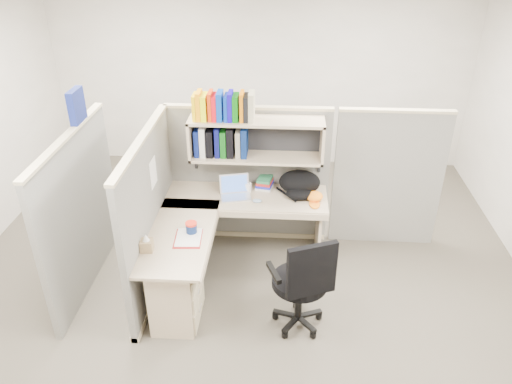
# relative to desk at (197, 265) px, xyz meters

# --- Properties ---
(ground) EXTENTS (6.00, 6.00, 0.00)m
(ground) POSITION_rel_desk_xyz_m (0.41, 0.29, -0.44)
(ground) COLOR #3C372E
(ground) RESTS_ON ground
(room_shell) EXTENTS (6.00, 6.00, 6.00)m
(room_shell) POSITION_rel_desk_xyz_m (0.41, 0.29, 1.18)
(room_shell) COLOR #B0AA9F
(room_shell) RESTS_ON ground
(cubicle) EXTENTS (3.79, 1.84, 1.95)m
(cubicle) POSITION_rel_desk_xyz_m (0.04, 0.74, 0.47)
(cubicle) COLOR slate
(cubicle) RESTS_ON ground
(desk) EXTENTS (1.74, 1.75, 0.73)m
(desk) POSITION_rel_desk_xyz_m (0.00, 0.00, 0.00)
(desk) COLOR tan
(desk) RESTS_ON ground
(laptop) EXTENTS (0.38, 0.38, 0.23)m
(laptop) POSITION_rel_desk_xyz_m (0.30, 0.82, 0.40)
(laptop) COLOR silver
(laptop) RESTS_ON desk
(backpack) EXTENTS (0.53, 0.47, 0.26)m
(backpack) POSITION_rel_desk_xyz_m (0.98, 0.90, 0.42)
(backpack) COLOR black
(backpack) RESTS_ON desk
(orange_cap) EXTENTS (0.18, 0.21, 0.10)m
(orange_cap) POSITION_rel_desk_xyz_m (1.14, 0.81, 0.34)
(orange_cap) COLOR orange
(orange_cap) RESTS_ON desk
(snack_canister) EXTENTS (0.11, 0.11, 0.11)m
(snack_canister) POSITION_rel_desk_xyz_m (-0.06, 0.12, 0.35)
(snack_canister) COLOR #0D204F
(snack_canister) RESTS_ON desk
(tissue_box) EXTENTS (0.12, 0.12, 0.17)m
(tissue_box) POSITION_rel_desk_xyz_m (-0.41, -0.19, 0.38)
(tissue_box) COLOR #9C8158
(tissue_box) RESTS_ON desk
(mouse) EXTENTS (0.10, 0.07, 0.04)m
(mouse) POSITION_rel_desk_xyz_m (0.53, 0.73, 0.31)
(mouse) COLOR #8099B6
(mouse) RESTS_ON desk
(paper_cup) EXTENTS (0.09, 0.09, 0.10)m
(paper_cup) POSITION_rel_desk_xyz_m (0.42, 0.96, 0.34)
(paper_cup) COLOR silver
(paper_cup) RESTS_ON desk
(book_stack) EXTENTS (0.22, 0.26, 0.11)m
(book_stack) POSITION_rel_desk_xyz_m (0.60, 1.08, 0.35)
(book_stack) COLOR gray
(book_stack) RESTS_ON desk
(loose_paper) EXTENTS (0.25, 0.32, 0.00)m
(loose_paper) POSITION_rel_desk_xyz_m (-0.07, 0.04, 0.29)
(loose_paper) COLOR silver
(loose_paper) RESTS_ON desk
(task_chair) EXTENTS (0.61, 0.57, 1.06)m
(task_chair) POSITION_rel_desk_xyz_m (1.00, -0.32, -0.06)
(task_chair) COLOR black
(task_chair) RESTS_ON ground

